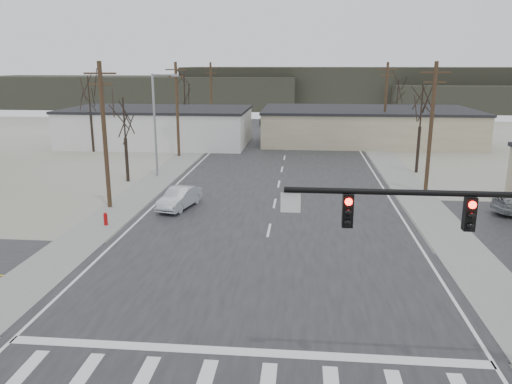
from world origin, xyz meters
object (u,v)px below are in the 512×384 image
fire_hydrant (106,219)px  car_far_a (303,132)px  sedan_crossing (179,198)px  traffic_signal_mast (505,245)px  car_far_b (266,121)px

fire_hydrant → car_far_a: 41.67m
sedan_crossing → traffic_signal_mast: bearing=-38.4°
sedan_crossing → car_far_a: 36.64m
traffic_signal_mast → sedan_crossing: bearing=128.1°
traffic_signal_mast → car_far_b: 67.18m
car_far_a → car_far_b: 13.33m
fire_hydrant → sedan_crossing: bearing=49.2°
car_far_a → car_far_b: car_far_b is taller
car_far_a → traffic_signal_mast: bearing=73.8°
fire_hydrant → car_far_a: bearing=73.1°
traffic_signal_mast → sedan_crossing: 23.74m
car_far_a → sedan_crossing: bearing=54.1°
fire_hydrant → sedan_crossing: 5.59m
sedan_crossing → car_far_a: (8.45, 35.65, 0.01)m
traffic_signal_mast → sedan_crossing: size_ratio=2.06×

